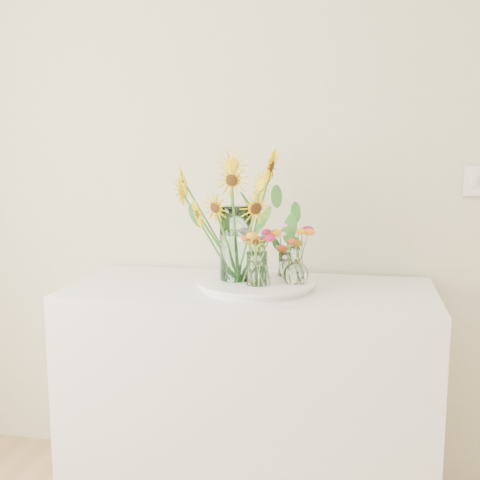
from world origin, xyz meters
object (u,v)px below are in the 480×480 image
Objects in this scene: tray at (256,285)px; small_vase_a at (257,269)px; mason_jar at (236,244)px; small_vase_b at (295,266)px; counter at (250,397)px; small_vase_c at (286,264)px.

tray is 0.11m from small_vase_a.
mason_jar is 2.04× the size of small_vase_b.
tray reaches higher than counter.
small_vase_b is 0.13m from small_vase_c.
tray is 0.17m from mason_jar.
tray is 0.17m from small_vase_b.
small_vase_a reaches higher than small_vase_c.
counter is 3.30× the size of tray.
small_vase_c is (-0.05, 0.12, -0.02)m from small_vase_b.
mason_jar is (-0.08, 0.00, 0.16)m from tray.
small_vase_b is (0.18, -0.03, 0.55)m from counter.
mason_jar is at bearing 176.80° from small_vase_b.
tray is 4.26× the size of small_vase_c.
small_vase_b reaches higher than counter.
counter is at bearing 14.50° from mason_jar.
small_vase_a is 0.15m from small_vase_b.
small_vase_b is at bearing -3.43° from tray.
small_vase_a is at bearing -76.99° from tray.
tray is 3.25× the size of small_vase_a.
mason_jar is 0.14m from small_vase_a.
small_vase_b reaches higher than tray.
mason_jar is (-0.05, -0.01, 0.62)m from counter.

